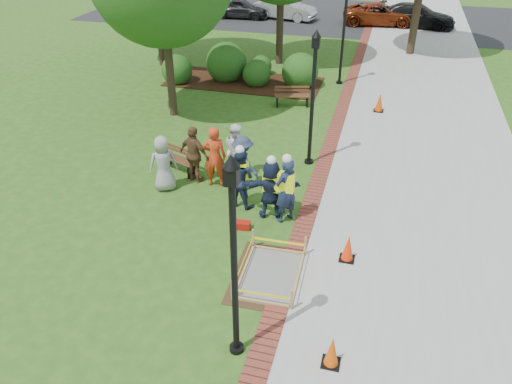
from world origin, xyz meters
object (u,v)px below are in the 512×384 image
(bench_near, at_px, (179,164))
(hivis_worker_b, at_px, (286,189))
(lamp_near, at_px, (234,249))
(hivis_worker_c, at_px, (240,176))
(hivis_worker_a, at_px, (271,187))
(cone_front, at_px, (332,352))
(wet_concrete_pad, at_px, (271,268))

(bench_near, height_order, hivis_worker_b, hivis_worker_b)
(bench_near, distance_m, lamp_near, 7.80)
(hivis_worker_c, bearing_deg, hivis_worker_a, -19.35)
(hivis_worker_a, bearing_deg, cone_front, -63.35)
(wet_concrete_pad, height_order, bench_near, bench_near)
(lamp_near, bearing_deg, hivis_worker_b, 90.64)
(wet_concrete_pad, distance_m, lamp_near, 3.20)
(wet_concrete_pad, xyz_separation_m, lamp_near, (-0.12, -2.27, 2.25))
(cone_front, relative_size, lamp_near, 0.16)
(hivis_worker_a, bearing_deg, wet_concrete_pad, -76.20)
(lamp_near, height_order, hivis_worker_c, lamp_near)
(cone_front, xyz_separation_m, hivis_worker_c, (-3.23, 4.87, 0.59))
(hivis_worker_b, bearing_deg, hivis_worker_a, 168.74)
(wet_concrete_pad, bearing_deg, hivis_worker_c, 119.31)
(hivis_worker_a, relative_size, hivis_worker_c, 0.99)
(hivis_worker_b, bearing_deg, hivis_worker_c, 163.05)
(wet_concrete_pad, distance_m, hivis_worker_c, 3.22)
(hivis_worker_a, bearing_deg, lamp_near, -84.27)
(cone_front, bearing_deg, wet_concrete_pad, 128.41)
(wet_concrete_pad, relative_size, hivis_worker_a, 1.28)
(wet_concrete_pad, height_order, lamp_near, lamp_near)
(wet_concrete_pad, distance_m, hivis_worker_b, 2.45)
(wet_concrete_pad, distance_m, cone_front, 2.72)
(cone_front, bearing_deg, hivis_worker_c, 123.52)
(wet_concrete_pad, height_order, hivis_worker_c, hivis_worker_c)
(lamp_near, bearing_deg, bench_near, 121.04)
(wet_concrete_pad, xyz_separation_m, hivis_worker_a, (-0.59, 2.41, 0.68))
(hivis_worker_a, distance_m, hivis_worker_b, 0.43)
(bench_near, relative_size, hivis_worker_c, 0.76)
(wet_concrete_pad, distance_m, hivis_worker_a, 2.58)
(lamp_near, xyz_separation_m, hivis_worker_b, (-0.05, 4.60, -1.50))
(bench_near, bearing_deg, hivis_worker_c, -29.61)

